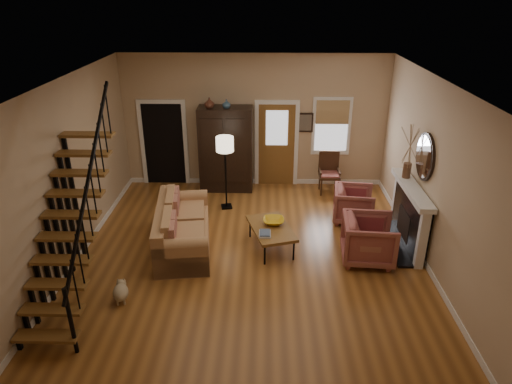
{
  "coord_description": "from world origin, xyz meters",
  "views": [
    {
      "loc": [
        0.27,
        -7.48,
        4.73
      ],
      "look_at": [
        0.1,
        0.4,
        1.15
      ],
      "focal_mm": 32.0,
      "sensor_mm": 36.0,
      "label": 1
    }
  ],
  "objects_px": {
    "armoire": "(226,149)",
    "armchair_right": "(354,204)",
    "sofa": "(183,227)",
    "floor_lamp": "(226,173)",
    "armchair_left": "(369,240)",
    "coffee_table": "(271,238)",
    "side_chair": "(329,173)"
  },
  "relations": [
    {
      "from": "armchair_left",
      "to": "coffee_table",
      "type": "bearing_deg",
      "value": 82.78
    },
    {
      "from": "armoire",
      "to": "floor_lamp",
      "type": "xyz_separation_m",
      "value": [
        0.08,
        -1.1,
        -0.19
      ]
    },
    {
      "from": "floor_lamp",
      "to": "armchair_left",
      "type": "bearing_deg",
      "value": -37.47
    },
    {
      "from": "armchair_left",
      "to": "armoire",
      "type": "bearing_deg",
      "value": 46.47
    },
    {
      "from": "coffee_table",
      "to": "side_chair",
      "type": "distance_m",
      "value": 3.06
    },
    {
      "from": "sofa",
      "to": "armchair_right",
      "type": "bearing_deg",
      "value": 11.0
    },
    {
      "from": "armchair_left",
      "to": "floor_lamp",
      "type": "height_order",
      "value": "floor_lamp"
    },
    {
      "from": "sofa",
      "to": "armchair_left",
      "type": "relative_size",
      "value": 2.38
    },
    {
      "from": "armoire",
      "to": "sofa",
      "type": "height_order",
      "value": "armoire"
    },
    {
      "from": "armchair_right",
      "to": "side_chair",
      "type": "xyz_separation_m",
      "value": [
        -0.35,
        1.48,
        0.12
      ]
    },
    {
      "from": "armoire",
      "to": "floor_lamp",
      "type": "distance_m",
      "value": 1.12
    },
    {
      "from": "armchair_right",
      "to": "floor_lamp",
      "type": "bearing_deg",
      "value": 86.17
    },
    {
      "from": "armchair_left",
      "to": "armchair_right",
      "type": "height_order",
      "value": "armchair_left"
    },
    {
      "from": "armoire",
      "to": "floor_lamp",
      "type": "height_order",
      "value": "armoire"
    },
    {
      "from": "sofa",
      "to": "coffee_table",
      "type": "relative_size",
      "value": 1.87
    },
    {
      "from": "coffee_table",
      "to": "armchair_right",
      "type": "bearing_deg",
      "value": 33.69
    },
    {
      "from": "armchair_left",
      "to": "armchair_right",
      "type": "distance_m",
      "value": 1.59
    },
    {
      "from": "armchair_right",
      "to": "side_chair",
      "type": "relative_size",
      "value": 0.83
    },
    {
      "from": "armchair_left",
      "to": "armchair_right",
      "type": "bearing_deg",
      "value": 4.87
    },
    {
      "from": "side_chair",
      "to": "armchair_right",
      "type": "bearing_deg",
      "value": -76.6
    },
    {
      "from": "armchair_left",
      "to": "floor_lamp",
      "type": "xyz_separation_m",
      "value": [
        -2.82,
        2.17,
        0.42
      ]
    },
    {
      "from": "armchair_right",
      "to": "floor_lamp",
      "type": "distance_m",
      "value": 2.92
    },
    {
      "from": "sofa",
      "to": "coffee_table",
      "type": "bearing_deg",
      "value": -8.57
    },
    {
      "from": "armoire",
      "to": "sofa",
      "type": "distance_m",
      "value": 2.98
    },
    {
      "from": "armoire",
      "to": "armchair_right",
      "type": "distance_m",
      "value": 3.42
    },
    {
      "from": "sofa",
      "to": "floor_lamp",
      "type": "distance_m",
      "value": 1.93
    },
    {
      "from": "armoire",
      "to": "floor_lamp",
      "type": "relative_size",
      "value": 1.23
    },
    {
      "from": "side_chair",
      "to": "armchair_left",
      "type": "bearing_deg",
      "value": -83.44
    },
    {
      "from": "armoire",
      "to": "armchair_right",
      "type": "height_order",
      "value": "armoire"
    },
    {
      "from": "sofa",
      "to": "armchair_left",
      "type": "xyz_separation_m",
      "value": [
        3.53,
        -0.43,
        0.01
      ]
    },
    {
      "from": "armchair_right",
      "to": "floor_lamp",
      "type": "xyz_separation_m",
      "value": [
        -2.82,
        0.58,
        0.47
      ]
    },
    {
      "from": "sofa",
      "to": "armchair_right",
      "type": "relative_size",
      "value": 2.68
    }
  ]
}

